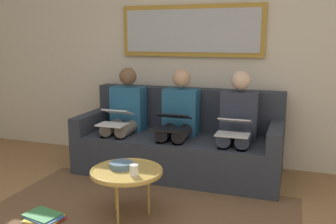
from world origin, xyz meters
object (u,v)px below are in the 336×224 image
at_px(framed_mirror, 191,31).
at_px(person_left, 238,123).
at_px(coffee_table, 127,172).
at_px(couch, 180,144).
at_px(cup, 134,170).
at_px(bowl, 121,165).
at_px(laptop_white, 115,117).
at_px(laptop_black, 172,122).
at_px(person_middle, 178,119).
at_px(laptop_silver, 234,127).
at_px(magazine_stack, 44,218).
at_px(person_right, 125,115).

distance_m(framed_mirror, person_left, 1.23).
xyz_separation_m(coffee_table, person_left, (-0.72, -1.15, 0.21)).
height_order(couch, cup, couch).
distance_m(couch, bowl, 1.20).
bearing_deg(laptop_white, laptop_black, 179.92).
xyz_separation_m(cup, person_left, (-0.61, -1.24, 0.15)).
height_order(coffee_table, person_middle, person_middle).
xyz_separation_m(laptop_silver, laptop_black, (0.64, -0.00, 0.00)).
bearing_deg(laptop_silver, person_left, -90.00).
relative_size(person_middle, magazine_stack, 3.29).
distance_m(framed_mirror, magazine_stack, 2.53).
bearing_deg(cup, person_middle, -88.82).
bearing_deg(framed_mirror, person_right, 35.53).
height_order(couch, magazine_stack, couch).
relative_size(framed_mirror, laptop_black, 4.71).
xyz_separation_m(laptop_black, person_right, (0.64, -0.24, -0.02)).
bearing_deg(laptop_silver, couch, -25.87).
xyz_separation_m(person_middle, laptop_white, (0.64, 0.24, 0.02)).
height_order(person_middle, laptop_white, person_middle).
bearing_deg(person_middle, framed_mirror, -90.00).
relative_size(couch, laptop_white, 6.05).
bearing_deg(person_right, laptop_white, 90.00).
relative_size(person_left, magazine_stack, 3.29).
height_order(person_middle, person_right, same).
bearing_deg(couch, person_middle, 90.00).
bearing_deg(laptop_white, person_middle, -159.67).
distance_m(cup, person_middle, 1.25).
bearing_deg(coffee_table, laptop_black, -95.14).
height_order(cup, magazine_stack, cup).
distance_m(framed_mirror, coffee_table, 1.98).
relative_size(couch, person_right, 1.93).
bearing_deg(person_left, framed_mirror, -35.53).
distance_m(laptop_silver, person_right, 1.30).
xyz_separation_m(cup, person_right, (0.67, -1.24, 0.15)).
distance_m(coffee_table, laptop_white, 1.09).
relative_size(couch, bowl, 11.22).
height_order(person_left, person_right, same).
height_order(cup, bowl, cup).
bearing_deg(couch, laptop_black, 90.00).
height_order(cup, laptop_silver, laptop_silver).
bearing_deg(cup, couch, -88.88).
distance_m(person_left, laptop_white, 1.30).
relative_size(laptop_black, magazine_stack, 1.03).
bearing_deg(bowl, laptop_black, -99.59).
bearing_deg(bowl, person_middle, -97.56).
xyz_separation_m(framed_mirror, laptop_silver, (-0.64, 0.70, -0.93)).
distance_m(framed_mirror, person_right, 1.23).
bearing_deg(laptop_black, framed_mirror, -90.00).
xyz_separation_m(person_left, laptop_silver, (0.00, 0.24, 0.02)).
bearing_deg(framed_mirror, laptop_black, 90.00).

